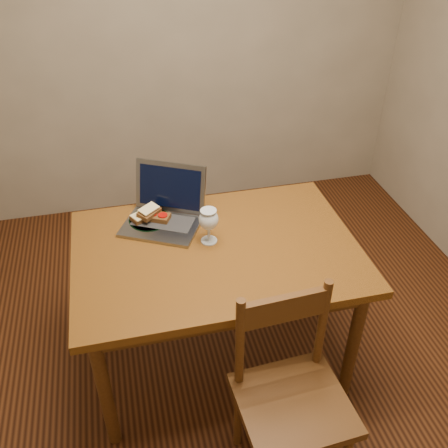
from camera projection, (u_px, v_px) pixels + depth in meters
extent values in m
cube|color=black|center=(236.00, 351.00, 2.75)|extent=(3.20, 3.20, 0.02)
cube|color=gray|center=(178.00, 29.00, 3.25)|extent=(3.20, 0.02, 2.60)
cube|color=#49290C|center=(216.00, 251.00, 2.30)|extent=(1.30, 0.90, 0.04)
cylinder|color=#3E230C|center=(105.00, 392.00, 2.12)|extent=(0.06, 0.06, 0.70)
cylinder|color=#3E230C|center=(353.00, 344.00, 2.33)|extent=(0.06, 0.06, 0.70)
cylinder|color=#3E230C|center=(100.00, 278.00, 2.70)|extent=(0.06, 0.06, 0.70)
cylinder|color=#3E230C|center=(298.00, 248.00, 2.91)|extent=(0.06, 0.06, 0.70)
cube|color=#3E230C|center=(293.00, 405.00, 1.96)|extent=(0.45, 0.43, 0.04)
cube|color=#3E230C|center=(284.00, 308.00, 1.87)|extent=(0.35, 0.05, 0.12)
cylinder|color=black|center=(150.00, 221.00, 2.45)|extent=(0.21, 0.21, 0.02)
cube|color=slate|center=(161.00, 226.00, 2.41)|extent=(0.43, 0.39, 0.02)
cube|color=slate|center=(170.00, 187.00, 2.46)|extent=(0.35, 0.23, 0.24)
cube|color=black|center=(170.00, 187.00, 2.46)|extent=(0.30, 0.19, 0.20)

